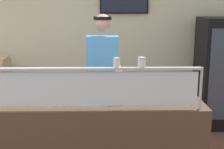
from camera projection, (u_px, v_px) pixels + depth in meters
shop_rear_unit at (100, 36)px, 5.23m from camera, size 6.47×0.13×2.70m
serving_counter at (98, 144)px, 3.33m from camera, size 2.07×0.75×0.95m
sneeze_guard at (96, 83)px, 2.86m from camera, size 1.90×0.06×0.39m
pizza_tray at (112, 97)px, 3.26m from camera, size 0.50×0.50×0.04m
pizza_server at (117, 95)px, 3.23m from camera, size 0.08×0.28×0.01m
parmesan_shaker at (117, 63)px, 2.83m from camera, size 0.06×0.06×0.09m
pepper_flake_shaker at (142, 63)px, 2.83m from camera, size 0.07×0.07×0.09m
worker_figure at (103, 77)px, 3.95m from camera, size 0.41×0.50×1.76m
drink_fridge at (221, 73)px, 4.95m from camera, size 0.69×0.67×1.67m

